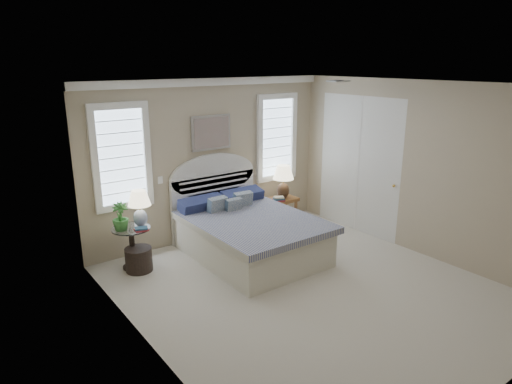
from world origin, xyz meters
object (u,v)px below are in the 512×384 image
at_px(bed, 247,231).
at_px(side_table_left, 132,243).
at_px(lamp_left, 139,204).
at_px(nightstand_right, 282,205).
at_px(lamp_right, 283,178).
at_px(floor_pot, 139,259).

distance_m(bed, side_table_left, 1.75).
bearing_deg(bed, lamp_left, 158.46).
bearing_deg(side_table_left, nightstand_right, 1.94).
bearing_deg(lamp_right, floor_pot, -175.14).
distance_m(floor_pot, lamp_right, 3.04).
relative_size(side_table_left, lamp_left, 1.15).
height_order(nightstand_right, lamp_left, lamp_left).
distance_m(lamp_left, lamp_right, 2.81).
bearing_deg(lamp_right, nightstand_right, -168.21).
relative_size(side_table_left, lamp_right, 1.02).
bearing_deg(floor_pot, side_table_left, 100.56).
height_order(side_table_left, floor_pot, side_table_left).
distance_m(nightstand_right, floor_pot, 2.94).
relative_size(bed, floor_pot, 5.85).
relative_size(nightstand_right, lamp_left, 0.97).
bearing_deg(lamp_left, nightstand_right, 2.10).
relative_size(bed, nightstand_right, 4.29).
relative_size(bed, lamp_right, 3.67).
bearing_deg(floor_pot, bed, -15.35).
xyz_separation_m(side_table_left, lamp_right, (2.96, 0.10, 0.52)).
bearing_deg(lamp_left, bed, -21.54).
distance_m(bed, lamp_right, 1.57).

